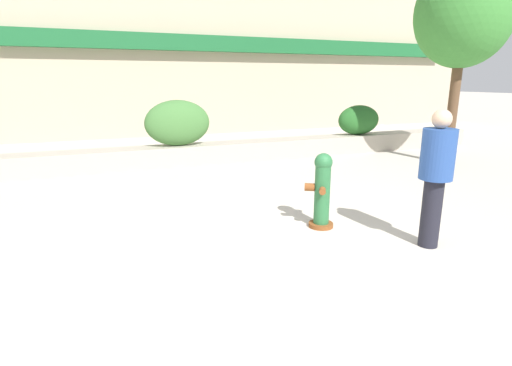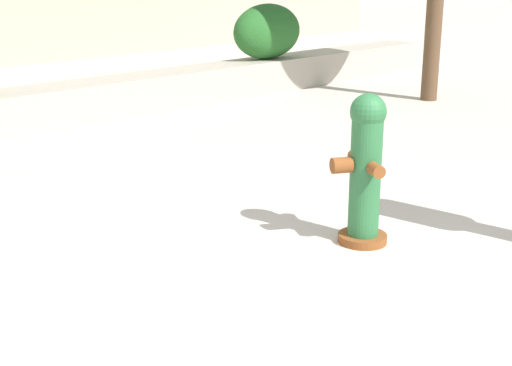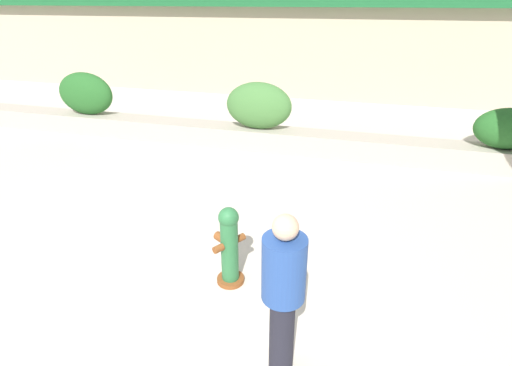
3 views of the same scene
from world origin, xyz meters
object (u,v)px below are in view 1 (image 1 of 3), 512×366
street_tree (464,15)px  pedestrian (436,171)px  hedge_bush_1 (178,123)px  hedge_bush_2 (359,120)px  fire_hydrant (322,190)px

street_tree → pedestrian: size_ratio=2.76×
hedge_bush_1 → street_tree: bearing=-20.1°
hedge_bush_2 → hedge_bush_1: bearing=180.0°
hedge_bush_1 → street_tree: (6.34, -2.32, 2.47)m
hedge_bush_1 → fire_hydrant: 5.14m
hedge_bush_1 → hedge_bush_2: (5.29, 0.00, -0.12)m
hedge_bush_2 → street_tree: 3.63m
street_tree → hedge_bush_1: bearing=159.9°
hedge_bush_1 → pedestrian: size_ratio=0.91×
hedge_bush_1 → street_tree: 7.19m
fire_hydrant → street_tree: street_tree is taller
hedge_bush_2 → pedestrian: (-3.38, -6.13, 0.06)m
hedge_bush_1 → fire_hydrant: hedge_bush_1 is taller
hedge_bush_1 → street_tree: size_ratio=0.33×
hedge_bush_2 → fire_hydrant: hedge_bush_2 is taller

